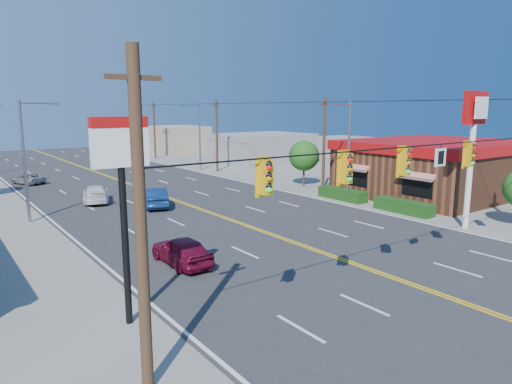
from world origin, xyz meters
TOP-DOWN VIEW (x-y plane):
  - ground at (0.00, 0.00)m, footprint 160.00×160.00m
  - road at (0.00, 20.00)m, footprint 20.00×120.00m
  - signal_span at (-0.12, 0.00)m, footprint 24.32×0.34m
  - kfc at (19.90, 12.00)m, footprint 16.30×12.40m
  - kfc_pylon at (11.00, 4.00)m, footprint 2.20×0.36m
  - pizza_hut_sign at (-11.00, 4.00)m, footprint 1.90×0.30m
  - streetlight_se at (10.79, 14.00)m, footprint 2.55×0.25m
  - streetlight_ne at (10.79, 38.00)m, footprint 2.55×0.25m
  - streetlight_sw at (-10.79, 22.00)m, footprint 2.55×0.25m
  - utility_pole_near at (12.20, 18.00)m, footprint 0.28×0.28m
  - utility_pole_mid at (12.20, 36.00)m, footprint 0.28×0.28m
  - utility_pole_far at (12.20, 54.00)m, footprint 0.28×0.28m
  - tree_kfc_rear at (13.50, 22.00)m, footprint 2.94×2.94m
  - bld_east_mid at (22.00, 40.00)m, footprint 12.00×10.00m
  - bld_east_far at (19.00, 62.00)m, footprint 10.00×10.00m
  - car_magenta at (-6.73, 8.30)m, footprint 1.64×4.07m
  - car_blue at (-2.35, 21.25)m, footprint 2.90×4.78m
  - car_white at (-5.46, 25.72)m, footprint 3.13×5.03m
  - car_silver at (-8.18, 38.72)m, footprint 3.17×4.31m

SIDE VIEW (x-z plane):
  - ground at x=0.00m, z-range 0.00..0.00m
  - road at x=0.00m, z-range 0.00..0.06m
  - car_silver at x=-8.18m, z-range 0.00..1.09m
  - car_white at x=-5.46m, z-range 0.00..1.36m
  - car_magenta at x=-6.73m, z-range 0.00..1.38m
  - car_blue at x=-2.35m, z-range 0.00..1.49m
  - bld_east_mid at x=22.00m, z-range 0.00..4.00m
  - bld_east_far at x=19.00m, z-range 0.00..4.40m
  - kfc at x=19.90m, z-range 0.03..4.73m
  - tree_kfc_rear at x=13.50m, z-range 0.73..5.14m
  - utility_pole_near at x=12.20m, z-range 0.00..8.40m
  - utility_pole_mid at x=12.20m, z-range 0.00..8.40m
  - utility_pole_far at x=12.20m, z-range 0.00..8.40m
  - streetlight_se at x=10.79m, z-range 0.51..8.51m
  - streetlight_ne at x=10.79m, z-range 0.51..8.51m
  - streetlight_sw at x=-10.79m, z-range 0.51..8.51m
  - signal_span at x=-0.12m, z-range 0.39..9.39m
  - pizza_hut_sign at x=-11.00m, z-range 1.76..8.61m
  - kfc_pylon at x=11.00m, z-range 1.79..10.29m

